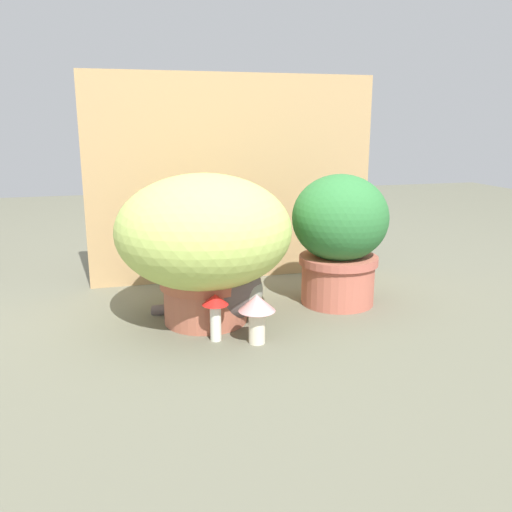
{
  "coord_description": "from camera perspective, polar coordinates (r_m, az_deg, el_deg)",
  "views": [
    {
      "loc": [
        -0.31,
        -1.41,
        0.56
      ],
      "look_at": [
        0.09,
        0.06,
        0.18
      ],
      "focal_mm": 37.96,
      "sensor_mm": 36.0,
      "label": 1
    }
  ],
  "objects": [
    {
      "name": "mushroom_ornament_pink",
      "position": [
        1.39,
        0.09,
        -5.69
      ],
      "size": [
        0.1,
        0.1,
        0.13
      ],
      "color": "#EEE2C5",
      "rests_on": "ground"
    },
    {
      "name": "cardboard_backdrop",
      "position": [
        1.93,
        -2.33,
        8.09
      ],
      "size": [
        1.02,
        0.03,
        0.72
      ],
      "primitive_type": "cube",
      "color": "tan",
      "rests_on": "ground"
    },
    {
      "name": "ground_plane",
      "position": [
        1.54,
        -2.71,
        -7.19
      ],
      "size": [
        6.0,
        6.0,
        0.0
      ],
      "primitive_type": "plane",
      "color": "#62614F"
    },
    {
      "name": "mushroom_ornament_red",
      "position": [
        1.41,
        -4.31,
        -5.51
      ],
      "size": [
        0.07,
        0.07,
        0.13
      ],
      "color": "white",
      "rests_on": "ground"
    },
    {
      "name": "grass_planter",
      "position": [
        1.51,
        -5.5,
        1.91
      ],
      "size": [
        0.49,
        0.49,
        0.42
      ],
      "color": "#AC5F48",
      "rests_on": "ground"
    },
    {
      "name": "cat",
      "position": [
        1.52,
        -3.62,
        -2.74
      ],
      "size": [
        0.35,
        0.28,
        0.32
      ],
      "color": "#625554",
      "rests_on": "ground"
    },
    {
      "name": "leafy_planter",
      "position": [
        1.68,
        8.79,
        2.2
      ],
      "size": [
        0.29,
        0.29,
        0.4
      ],
      "color": "#BB614E",
      "rests_on": "ground"
    }
  ]
}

